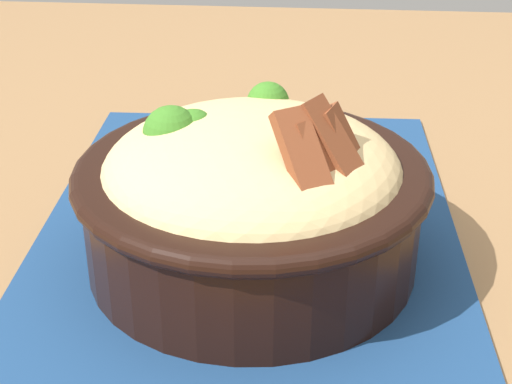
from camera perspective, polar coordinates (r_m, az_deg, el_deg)
The scene contains 4 objects.
table at distance 0.58m, azimuth 0.20°, elevation -7.42°, with size 1.15×0.96×0.72m.
placemat at distance 0.54m, azimuth -0.55°, elevation -2.89°, with size 0.41×0.28×0.00m, color navy.
bowl at distance 0.48m, azimuth -0.04°, elevation -0.05°, with size 0.24×0.24×0.12m.
fork at distance 0.60m, azimuth 2.43°, elevation 1.01°, with size 0.04×0.13×0.00m.
Camera 1 is at (-0.47, -0.04, 0.99)m, focal length 54.75 mm.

